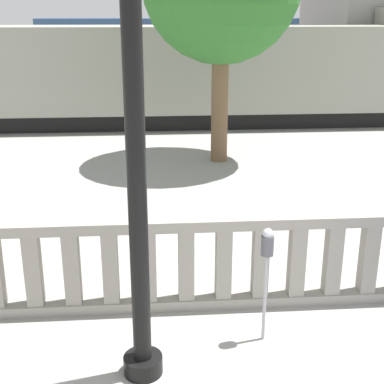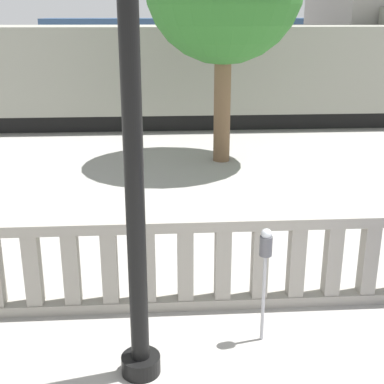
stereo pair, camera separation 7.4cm
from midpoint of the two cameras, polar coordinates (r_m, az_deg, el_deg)
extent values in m
cube|color=gray|center=(7.41, 9.21, -11.20)|extent=(16.96, 0.24, 0.14)
cube|color=gray|center=(6.93, 9.69, -3.19)|extent=(16.96, 0.24, 0.14)
cube|color=gray|center=(7.15, -16.33, -7.89)|extent=(0.20, 0.20, 0.97)
cube|color=gray|center=(7.06, -12.43, -7.90)|extent=(0.20, 0.20, 0.97)
cube|color=gray|center=(7.00, -8.46, -7.88)|extent=(0.20, 0.20, 0.97)
cube|color=gray|center=(6.98, -4.44, -7.82)|extent=(0.20, 0.20, 0.97)
cube|color=gray|center=(6.99, -0.41, -7.73)|extent=(0.20, 0.20, 0.97)
cube|color=gray|center=(7.03, 3.59, -7.59)|extent=(0.20, 0.20, 0.97)
cube|color=gray|center=(7.11, 7.52, -7.42)|extent=(0.20, 0.20, 0.97)
cube|color=gray|center=(7.21, 11.34, -7.23)|extent=(0.20, 0.20, 0.97)
cube|color=gray|center=(7.35, 15.03, -7.01)|extent=(0.20, 0.20, 0.97)
cube|color=gray|center=(7.52, 18.57, -6.77)|extent=(0.20, 0.20, 0.97)
cylinder|color=black|center=(6.13, -5.10, -17.81)|extent=(0.42, 0.42, 0.20)
cylinder|color=black|center=(4.94, -6.21, 13.99)|extent=(0.19, 0.19, 6.28)
cylinder|color=#99999E|center=(6.43, 7.95, -11.17)|extent=(0.04, 0.04, 1.11)
cylinder|color=#4C4C51|center=(6.12, 8.23, -5.71)|extent=(0.15, 0.15, 0.23)
sphere|color=#B2B7BC|center=(6.06, 8.30, -4.44)|extent=(0.12, 0.12, 0.12)
cube|color=black|center=(18.93, 1.89, 8.20)|extent=(17.68, 2.46, 0.55)
cube|color=gray|center=(18.70, 1.94, 13.14)|extent=(18.04, 3.07, 2.73)
cube|color=black|center=(34.81, 5.44, 12.96)|extent=(23.86, 2.36, 0.55)
cube|color=navy|center=(34.68, 5.53, 15.69)|extent=(24.35, 2.94, 2.77)
cylinder|color=brown|center=(13.83, 3.39, 9.28)|extent=(0.43, 0.43, 2.95)
camera|label=1|loc=(0.04, -89.72, 0.09)|focal=50.00mm
camera|label=2|loc=(0.04, 90.28, -0.09)|focal=50.00mm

